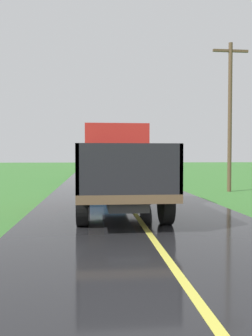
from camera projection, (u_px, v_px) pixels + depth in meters
banana_truck_near at (118, 167)px, 10.98m from camera, size 2.38×5.82×2.80m
banana_truck_far at (105, 161)px, 25.21m from camera, size 2.38×5.81×2.80m
utility_pole_roadside at (230, 112)px, 17.44m from camera, size 1.82×0.20×7.51m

